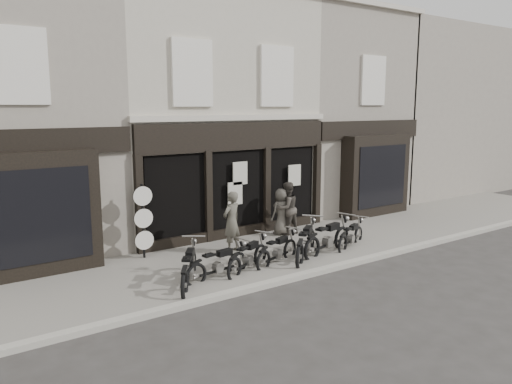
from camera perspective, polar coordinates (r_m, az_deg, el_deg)
ground_plane at (r=14.59m, az=4.31°, el=-7.85°), size 90.00×90.00×0.00m
pavement at (r=15.25m, az=2.15°, el=-6.81°), size 30.00×4.20×0.12m
kerb at (r=13.68m, az=7.67°, el=-8.85°), size 30.00×0.25×0.13m
central_building at (r=18.88m, az=-7.17°, el=8.70°), size 7.30×6.22×8.34m
neighbour_left at (r=16.81m, az=-26.73°, el=7.48°), size 5.60×6.73×8.34m
neighbour_right at (r=22.53m, az=7.48°, el=8.76°), size 5.60×6.73×8.34m
filler_right at (r=28.73m, az=19.56°, el=8.61°), size 11.00×6.00×8.20m
motorcycle_0 at (r=12.49m, az=-7.65°, el=-8.92°), size 1.52×1.95×1.07m
motorcycle_1 at (r=12.88m, az=-4.35°, el=-8.50°), size 1.99×0.61×0.96m
motorcycle_2 at (r=13.40m, az=-0.89°, el=-7.71°), size 1.88×1.14×0.97m
motorcycle_3 at (r=14.03m, az=2.48°, el=-6.96°), size 1.89×0.92×0.94m
motorcycle_4 at (r=14.52m, az=5.72°, el=-6.09°), size 2.02×1.69×1.14m
motorcycle_5 at (r=15.09m, az=8.22°, el=-5.55°), size 2.31×0.91×1.13m
motorcycle_6 at (r=15.86m, az=10.80°, el=-5.19°), size 1.80×0.99×0.91m
man_left at (r=14.81m, az=-2.81°, el=-3.43°), size 0.77×0.62×1.83m
man_centre at (r=16.86m, az=3.56°, el=-1.87°), size 0.91×0.74×1.79m
man_right at (r=16.84m, az=2.91°, el=-2.25°), size 0.82×0.58×1.57m
advert_sign_post at (r=14.54m, az=-12.74°, el=-3.62°), size 0.55×0.35×2.27m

